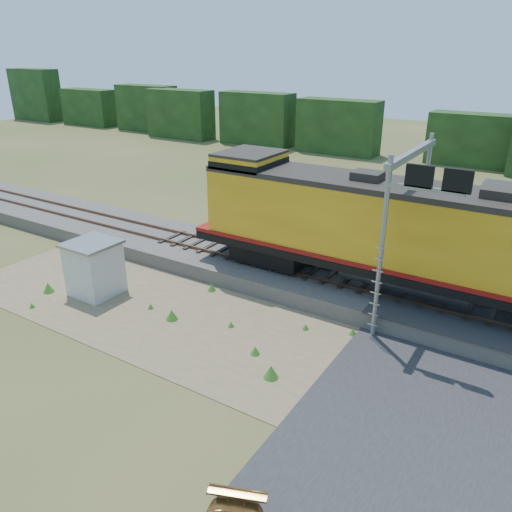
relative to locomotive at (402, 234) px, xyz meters
The scene contains 10 objects.
ground 8.10m from the locomotive, 124.28° to the right, with size 140.00×140.00×0.00m, color #475123.
ballast 5.18m from the locomotive, behind, with size 70.00×5.00×0.80m, color slate.
rails 4.90m from the locomotive, behind, with size 70.00×1.54×0.16m.
dirt_shoulder 8.95m from the locomotive, 137.91° to the right, with size 26.00×8.00×0.03m, color #8C7754.
road 6.95m from the locomotive, 61.04° to the right, with size 7.00×66.00×0.86m.
tree_line_north 32.26m from the locomotive, 97.28° to the left, with size 130.00×3.00×6.50m.
weed_clumps 10.26m from the locomotive, 142.14° to the right, with size 15.00×6.20×0.56m, color #377621, non-canonical shape.
locomotive is the anchor object (origin of this frame).
shed 14.11m from the locomotive, 154.01° to the right, with size 2.23×2.23×2.62m.
signal_gantry 2.12m from the locomotive, 59.00° to the right, with size 2.94×6.20×7.43m.
Camera 1 is at (9.43, -14.18, 10.89)m, focal length 35.00 mm.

